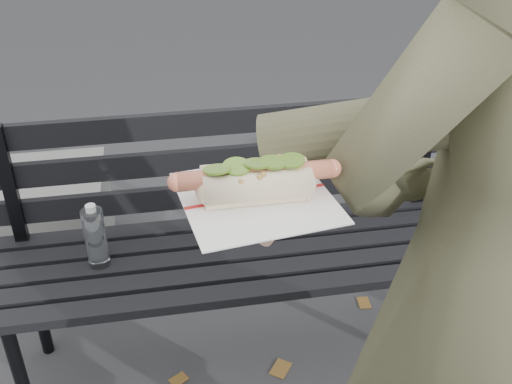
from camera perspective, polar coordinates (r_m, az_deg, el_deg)
park_bench at (r=1.90m, az=-2.46°, el=-3.44°), size 1.50×0.44×0.88m
person at (r=1.14m, az=21.01°, el=-8.17°), size 0.75×0.57×1.85m
held_hotdog at (r=0.86m, az=12.78°, el=5.12°), size 0.64×0.30×0.20m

